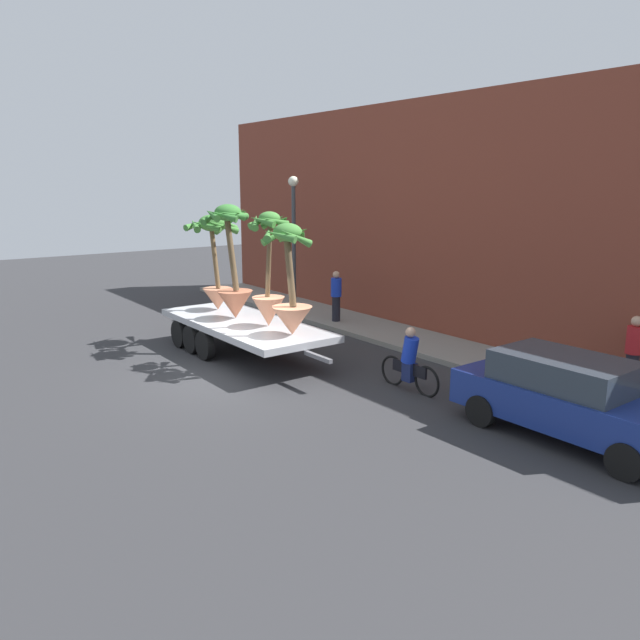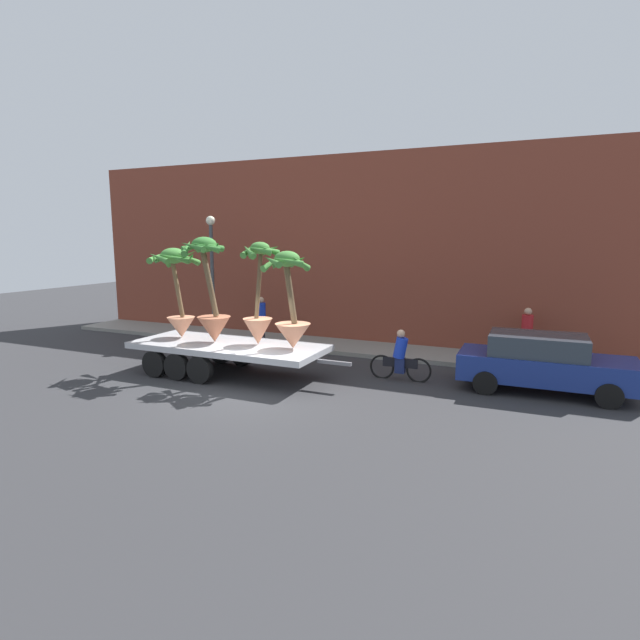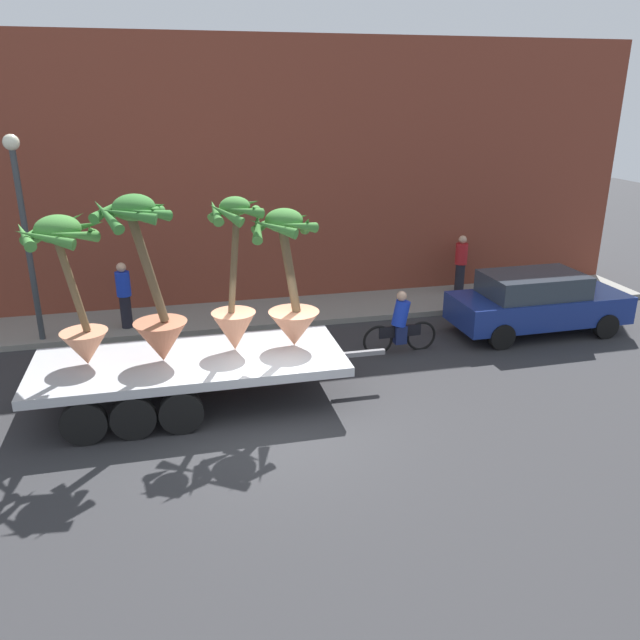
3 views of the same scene
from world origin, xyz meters
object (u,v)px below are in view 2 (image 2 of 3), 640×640
Objects in this scene: cyclist at (400,358)px; parked_car at (543,362)px; potted_palm_middle at (258,305)px; flatbed_trailer at (222,349)px; potted_palm_front at (290,307)px; street_lamp at (212,261)px; potted_palm_rear at (210,297)px; potted_palm_extra at (177,289)px; pedestrian_far_left at (527,332)px; pedestrian_near_gate at (261,318)px.

cyclist is 3.84m from parked_car.
flatbed_trailer is at bearing -168.83° from potted_palm_middle.
potted_palm_middle is 4.46m from cyclist.
flatbed_trailer is 2.69m from potted_palm_front.
potted_palm_front is 6.77m from street_lamp.
potted_palm_rear is 1.05× the size of potted_palm_middle.
potted_palm_front reaches higher than cyclist.
potted_palm_middle reaches higher than parked_car.
pedestrian_far_left is at bearing 26.65° from potted_palm_extra.
parked_car is (3.82, 0.41, 0.16)m from cyclist.
pedestrian_far_left is at bearing 32.06° from flatbed_trailer.
pedestrian_far_left is at bearing 6.24° from street_lamp.
pedestrian_near_gate is (-10.18, 2.40, 0.22)m from parked_car.
potted_palm_middle is (1.19, 0.24, 1.41)m from flatbed_trailer.
potted_palm_rear is at bearing -168.01° from parked_car.
pedestrian_near_gate is 2.98m from street_lamp.
potted_palm_rear is 2.66m from potted_palm_front.
potted_palm_middle is 1.07× the size of potted_palm_extra.
potted_palm_rear is (-0.36, -0.01, 1.61)m from flatbed_trailer.
parked_car is at bearing 14.98° from potted_palm_front.
pedestrian_near_gate is at bearing 166.73° from parked_car.
potted_palm_extra is (-4.03, -0.01, 0.36)m from potted_palm_front.
pedestrian_far_left is at bearing 31.03° from potted_palm_rear.
pedestrian_far_left is (7.26, 5.06, -1.14)m from potted_palm_middle.
flatbed_trailer is at bearing -175.33° from potted_palm_front.
pedestrian_far_left is 0.35× the size of street_lamp.
pedestrian_far_left is at bearing 34.88° from potted_palm_middle.
flatbed_trailer is 9.21m from parked_car.
potted_palm_extra is 1.67× the size of pedestrian_far_left.
pedestrian_far_left reaches higher than cyclist.
pedestrian_near_gate is at bearing 105.21° from flatbed_trailer.
potted_palm_extra is 1.67× the size of pedestrian_near_gate.
parked_car is at bearing 11.99° from potted_palm_rear.
flatbed_trailer is 9.98m from pedestrian_far_left.
flatbed_trailer is at bearing -147.94° from pedestrian_far_left.
potted_palm_middle is 8.92m from pedestrian_far_left.
street_lamp is (-1.44, 3.85, 0.70)m from potted_palm_extra.
pedestrian_near_gate reaches higher than parked_car.
pedestrian_far_left is at bearing 48.65° from cyclist.
potted_palm_front reaches higher than pedestrian_far_left.
pedestrian_near_gate is at bearing 119.93° from potted_palm_middle.
street_lamp reaches higher than potted_palm_extra.
potted_palm_front is at bearing 4.15° from potted_palm_rear.
potted_palm_rear reaches higher than flatbed_trailer.
cyclist is at bearing -23.83° from pedestrian_near_gate.
cyclist reaches higher than flatbed_trailer.
street_lamp is (-1.99, -0.36, 2.19)m from pedestrian_near_gate.
pedestrian_near_gate is at bearing 82.50° from potted_palm_extra.
potted_palm_front is at bearing -50.33° from pedestrian_near_gate.
potted_palm_extra is 7.30m from cyclist.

